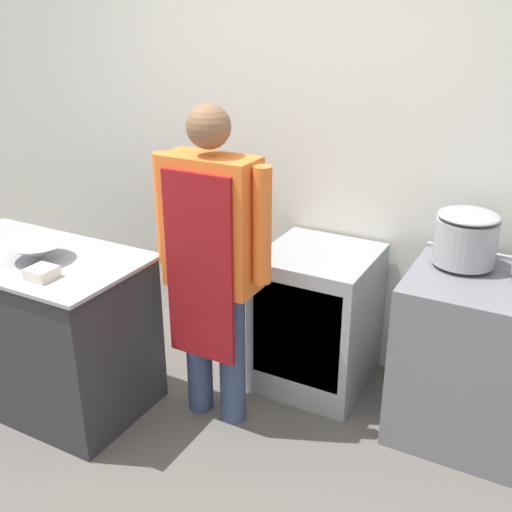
{
  "coord_description": "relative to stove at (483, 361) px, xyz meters",
  "views": [
    {
      "loc": [
        1.43,
        -1.53,
        2.09
      ],
      "look_at": [
        0.1,
        0.92,
        0.93
      ],
      "focal_mm": 42.0,
      "sensor_mm": 36.0,
      "label": 1
    }
  ],
  "objects": [
    {
      "name": "fridge_unit",
      "position": [
        -0.93,
        0.05,
        -0.03
      ],
      "size": [
        0.61,
        0.62,
        0.83
      ],
      "color": "#93999E",
      "rests_on": "ground_plane"
    },
    {
      "name": "stove",
      "position": [
        0.0,
        0.0,
        0.0
      ],
      "size": [
        0.82,
        0.67,
        0.9
      ],
      "color": "slate",
      "rests_on": "ground_plane"
    },
    {
      "name": "stock_pot",
      "position": [
        -0.18,
        0.12,
        0.6
      ],
      "size": [
        0.31,
        0.31,
        0.28
      ],
      "color": "#9EA0A8",
      "rests_on": "stove"
    },
    {
      "name": "plastic_tub",
      "position": [
        -1.93,
        -1.0,
        0.47
      ],
      "size": [
        0.12,
        0.12,
        0.06
      ],
      "color": "silver",
      "rests_on": "prep_counter"
    },
    {
      "name": "person_cook",
      "position": [
        -1.28,
        -0.5,
        0.52
      ],
      "size": [
        0.65,
        0.24,
        1.69
      ],
      "color": "#38476B",
      "rests_on": "ground_plane"
    },
    {
      "name": "wall_back",
      "position": [
        -1.21,
        0.41,
        0.91
      ],
      "size": [
        8.0,
        0.05,
        2.7
      ],
      "color": "silver",
      "rests_on": "ground_plane"
    },
    {
      "name": "prep_counter",
      "position": [
        -2.21,
        -0.82,
        0.0
      ],
      "size": [
        1.22,
        0.69,
        0.88
      ],
      "color": "#2D2D33",
      "rests_on": "ground_plane"
    },
    {
      "name": "mixing_bowl",
      "position": [
        -2.13,
        -0.84,
        0.49
      ],
      "size": [
        0.31,
        0.31,
        0.1
      ],
      "color": "#9EA0A8",
      "rests_on": "prep_counter"
    }
  ]
}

